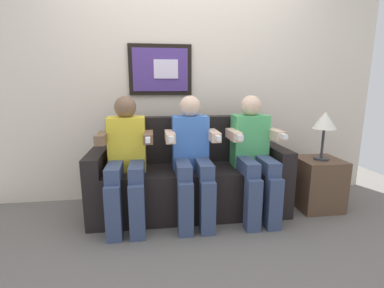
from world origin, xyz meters
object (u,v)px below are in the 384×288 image
object	(u,v)px
person_on_left	(126,157)
person_in_middle	(192,154)
table_lamp	(325,123)
side_table_right	(317,183)
couch	(190,180)
person_on_right	(253,152)

from	to	relation	value
person_on_left	person_in_middle	bearing A→B (deg)	-0.05
table_lamp	person_on_left	bearing A→B (deg)	-178.66
side_table_right	person_on_left	bearing A→B (deg)	-178.08
side_table_right	table_lamp	size ratio (longest dim) A/B	1.09
person_on_left	side_table_right	xyz separation A→B (m)	(1.82, 0.06, -0.36)
person_in_middle	table_lamp	bearing A→B (deg)	1.95
table_lamp	person_in_middle	bearing A→B (deg)	-178.05
couch	table_lamp	world-z (taller)	table_lamp
person_on_left	person_in_middle	world-z (taller)	same
person_in_middle	person_on_left	bearing A→B (deg)	179.95
couch	table_lamp	size ratio (longest dim) A/B	3.96
table_lamp	couch	bearing A→B (deg)	174.38
side_table_right	person_in_middle	bearing A→B (deg)	-177.21
person_on_left	table_lamp	bearing A→B (deg)	1.34
couch	side_table_right	world-z (taller)	couch
person_on_left	table_lamp	distance (m)	1.84
person_on_right	side_table_right	bearing A→B (deg)	5.04
person_in_middle	couch	bearing A→B (deg)	89.98
person_on_left	person_on_right	size ratio (longest dim) A/B	1.00
person_in_middle	side_table_right	bearing A→B (deg)	2.79
couch	person_on_left	size ratio (longest dim) A/B	1.64
person_in_middle	person_on_right	distance (m)	0.56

